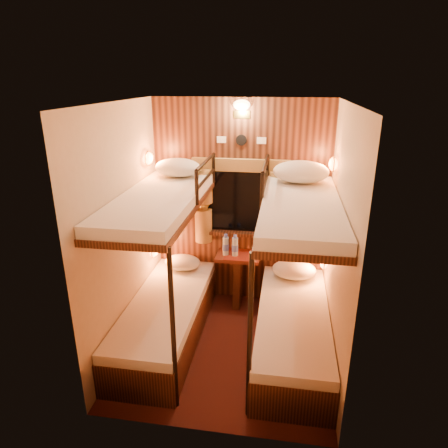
% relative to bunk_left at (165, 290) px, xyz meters
% --- Properties ---
extents(floor, '(2.10, 2.10, 0.00)m').
position_rel_bunk_left_xyz_m(floor, '(0.65, -0.07, -0.56)').
color(floor, '#3A110F').
rests_on(floor, ground).
extents(ceiling, '(2.10, 2.10, 0.00)m').
position_rel_bunk_left_xyz_m(ceiling, '(0.65, -0.07, 1.84)').
color(ceiling, silver).
rests_on(ceiling, wall_back).
extents(wall_back, '(2.40, 0.00, 2.40)m').
position_rel_bunk_left_xyz_m(wall_back, '(0.65, 0.98, 0.64)').
color(wall_back, '#C6B293').
rests_on(wall_back, floor).
extents(wall_front, '(2.40, 0.00, 2.40)m').
position_rel_bunk_left_xyz_m(wall_front, '(0.65, -1.12, 0.64)').
color(wall_front, '#C6B293').
rests_on(wall_front, floor).
extents(wall_left, '(0.00, 2.40, 2.40)m').
position_rel_bunk_left_xyz_m(wall_left, '(-0.35, -0.07, 0.64)').
color(wall_left, '#C6B293').
rests_on(wall_left, floor).
extents(wall_right, '(0.00, 2.40, 2.40)m').
position_rel_bunk_left_xyz_m(wall_right, '(1.65, -0.07, 0.64)').
color(wall_right, '#C6B293').
rests_on(wall_right, floor).
extents(back_panel, '(2.00, 0.03, 2.40)m').
position_rel_bunk_left_xyz_m(back_panel, '(0.65, 0.97, 0.64)').
color(back_panel, black).
rests_on(back_panel, floor).
extents(bunk_left, '(0.72, 1.90, 1.82)m').
position_rel_bunk_left_xyz_m(bunk_left, '(0.00, 0.00, 0.00)').
color(bunk_left, black).
rests_on(bunk_left, floor).
extents(bunk_right, '(0.72, 1.90, 1.82)m').
position_rel_bunk_left_xyz_m(bunk_right, '(1.30, 0.00, 0.00)').
color(bunk_right, black).
rests_on(bunk_right, floor).
extents(window, '(1.00, 0.12, 0.79)m').
position_rel_bunk_left_xyz_m(window, '(0.65, 0.94, 0.62)').
color(window, black).
rests_on(window, back_panel).
extents(curtains, '(1.10, 0.22, 1.00)m').
position_rel_bunk_left_xyz_m(curtains, '(0.65, 0.90, 0.71)').
color(curtains, olive).
rests_on(curtains, back_panel).
extents(back_fixtures, '(0.54, 0.09, 0.48)m').
position_rel_bunk_left_xyz_m(back_fixtures, '(0.65, 0.93, 1.69)').
color(back_fixtures, black).
rests_on(back_fixtures, back_panel).
extents(reading_lamps, '(2.00, 0.20, 1.25)m').
position_rel_bunk_left_xyz_m(reading_lamps, '(0.65, 0.63, 0.68)').
color(reading_lamps, orange).
rests_on(reading_lamps, wall_left).
extents(table, '(0.50, 0.34, 0.66)m').
position_rel_bunk_left_xyz_m(table, '(0.65, 0.78, -0.14)').
color(table, '#5A2614').
rests_on(table, floor).
extents(bottle_left, '(0.08, 0.08, 0.26)m').
position_rel_bunk_left_xyz_m(bottle_left, '(0.51, 0.76, 0.20)').
color(bottle_left, '#99BFE5').
rests_on(bottle_left, table).
extents(bottle_right, '(0.08, 0.08, 0.26)m').
position_rel_bunk_left_xyz_m(bottle_right, '(0.62, 0.75, 0.20)').
color(bottle_right, '#99BFE5').
rests_on(bottle_right, table).
extents(sachet_a, '(0.08, 0.06, 0.01)m').
position_rel_bunk_left_xyz_m(sachet_a, '(0.86, 0.80, 0.09)').
color(sachet_a, silver).
rests_on(sachet_a, table).
extents(sachet_b, '(0.08, 0.07, 0.01)m').
position_rel_bunk_left_xyz_m(sachet_b, '(0.83, 0.79, 0.09)').
color(sachet_b, silver).
rests_on(sachet_b, table).
extents(pillow_lower_left, '(0.43, 0.31, 0.17)m').
position_rel_bunk_left_xyz_m(pillow_lower_left, '(-0.00, 0.70, -0.02)').
color(pillow_lower_left, silver).
rests_on(pillow_lower_left, bunk_left).
extents(pillow_lower_right, '(0.50, 0.35, 0.19)m').
position_rel_bunk_left_xyz_m(pillow_lower_right, '(1.30, 0.69, -0.00)').
color(pillow_lower_right, silver).
rests_on(pillow_lower_right, bunk_right).
extents(pillow_upper_left, '(0.50, 0.35, 0.20)m').
position_rel_bunk_left_xyz_m(pillow_upper_left, '(-0.00, 0.67, 1.13)').
color(pillow_upper_left, silver).
rests_on(pillow_upper_left, bunk_left).
extents(pillow_upper_right, '(0.56, 0.40, 0.22)m').
position_rel_bunk_left_xyz_m(pillow_upper_right, '(1.30, 0.60, 1.14)').
color(pillow_upper_right, silver).
rests_on(pillow_upper_right, bunk_right).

